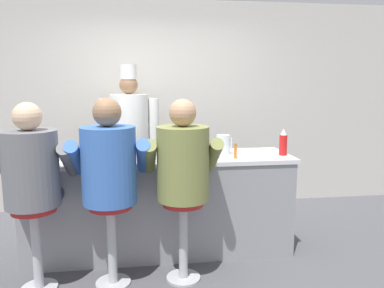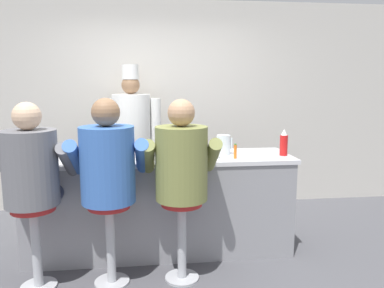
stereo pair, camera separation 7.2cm
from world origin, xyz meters
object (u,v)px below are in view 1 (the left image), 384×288
(breakfast_plate, at_px, (95,162))
(cup_stack_steel, at_px, (182,132))
(coffee_mug_white, at_px, (57,156))
(hot_sauce_bottle_orange, at_px, (235,151))
(cereal_bowl, at_px, (42,161))
(diner_seated_olive, at_px, (182,168))
(diner_seated_grey, at_px, (33,173))
(ketchup_bottle_red, at_px, (283,143))
(napkin_dispenser_chrome, at_px, (213,152))
(diner_seated_blue, at_px, (110,170))
(cook_in_whites_near, at_px, (130,133))
(mustard_bottle_yellow, at_px, (199,146))
(water_pitcher_clear, at_px, (223,145))

(breakfast_plate, xyz_separation_m, cup_stack_steel, (0.82, 0.38, 0.20))
(coffee_mug_white, bearing_deg, cup_stack_steel, 10.48)
(hot_sauce_bottle_orange, height_order, cup_stack_steel, cup_stack_steel)
(hot_sauce_bottle_orange, relative_size, cereal_bowl, 0.87)
(hot_sauce_bottle_orange, height_order, breakfast_plate, hot_sauce_bottle_orange)
(diner_seated_olive, bearing_deg, diner_seated_grey, -179.96)
(breakfast_plate, bearing_deg, ketchup_bottle_red, 4.28)
(napkin_dispenser_chrome, xyz_separation_m, diner_seated_blue, (-0.92, -0.40, -0.04))
(breakfast_plate, bearing_deg, napkin_dispenser_chrome, 3.85)
(ketchup_bottle_red, bearing_deg, diner_seated_olive, -156.04)
(diner_seated_grey, relative_size, cook_in_whites_near, 0.81)
(diner_seated_blue, bearing_deg, diner_seated_grey, -179.86)
(cook_in_whites_near, bearing_deg, diner_seated_blue, -94.02)
(mustard_bottle_yellow, relative_size, breakfast_plate, 0.85)
(hot_sauce_bottle_orange, bearing_deg, breakfast_plate, -178.07)
(coffee_mug_white, distance_m, diner_seated_blue, 0.71)
(cup_stack_steel, distance_m, diner_seated_blue, 0.99)
(mustard_bottle_yellow, distance_m, coffee_mug_white, 1.30)
(water_pitcher_clear, bearing_deg, napkin_dispenser_chrome, -125.93)
(napkin_dispenser_chrome, height_order, diner_seated_blue, diner_seated_blue)
(mustard_bottle_yellow, xyz_separation_m, diner_seated_olive, (-0.21, -0.47, -0.10))
(water_pitcher_clear, relative_size, cereal_bowl, 1.20)
(coffee_mug_white, height_order, diner_seated_grey, diner_seated_grey)
(water_pitcher_clear, bearing_deg, coffee_mug_white, -176.41)
(water_pitcher_clear, distance_m, cereal_bowl, 1.69)
(hot_sauce_bottle_orange, distance_m, coffee_mug_white, 1.64)
(cereal_bowl, xyz_separation_m, diner_seated_blue, (0.61, -0.36, -0.01))
(napkin_dispenser_chrome, relative_size, cook_in_whites_near, 0.06)
(hot_sauce_bottle_orange, distance_m, cup_stack_steel, 0.59)
(water_pitcher_clear, xyz_separation_m, breakfast_plate, (-1.21, -0.26, -0.08))
(coffee_mug_white, bearing_deg, cereal_bowl, -128.27)
(hot_sauce_bottle_orange, relative_size, napkin_dispenser_chrome, 1.18)
(coffee_mug_white, relative_size, napkin_dispenser_chrome, 1.19)
(ketchup_bottle_red, height_order, diner_seated_blue, diner_seated_blue)
(diner_seated_grey, bearing_deg, mustard_bottle_yellow, 18.59)
(mustard_bottle_yellow, relative_size, cook_in_whites_near, 0.12)
(mustard_bottle_yellow, bearing_deg, napkin_dispenser_chrome, -26.79)
(hot_sauce_bottle_orange, xyz_separation_m, napkin_dispenser_chrome, (-0.21, 0.03, -0.01))
(ketchup_bottle_red, relative_size, coffee_mug_white, 1.85)
(hot_sauce_bottle_orange, height_order, napkin_dispenser_chrome, hot_sauce_bottle_orange)
(cup_stack_steel, xyz_separation_m, diner_seated_grey, (-1.26, -0.71, -0.21))
(water_pitcher_clear, relative_size, coffee_mug_white, 1.37)
(cook_in_whites_near, bearing_deg, napkin_dispenser_chrome, -58.20)
(napkin_dispenser_chrome, bearing_deg, hot_sauce_bottle_orange, -8.05)
(napkin_dispenser_chrome, bearing_deg, mustard_bottle_yellow, 153.21)
(napkin_dispenser_chrome, bearing_deg, cereal_bowl, -178.46)
(breakfast_plate, distance_m, diner_seated_blue, 0.36)
(ketchup_bottle_red, relative_size, diner_seated_blue, 0.17)
(napkin_dispenser_chrome, bearing_deg, breakfast_plate, -176.15)
(coffee_mug_white, height_order, cook_in_whites_near, cook_in_whites_near)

